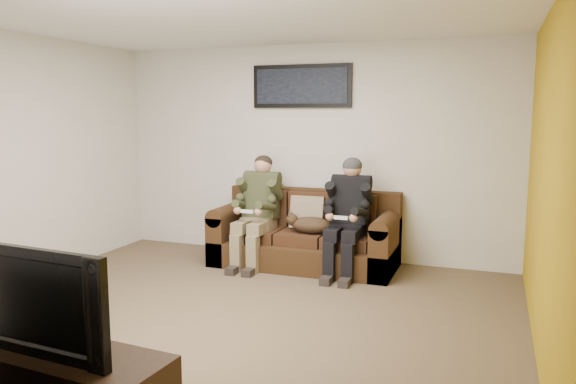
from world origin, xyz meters
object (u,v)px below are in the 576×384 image
at_px(person_right, 348,210).
at_px(cat, 310,224).
at_px(person_left, 258,204).
at_px(sofa, 306,237).
at_px(framed_poster, 302,86).
at_px(television, 46,297).

xyz_separation_m(person_right, cat, (-0.44, -0.02, -0.20)).
bearing_deg(cat, person_left, 178.17).
relative_size(person_left, person_right, 0.99).
distance_m(person_right, cat, 0.48).
relative_size(sofa, cat, 3.22).
xyz_separation_m(sofa, person_right, (0.54, -0.18, 0.39)).
bearing_deg(cat, framed_poster, 117.27).
xyz_separation_m(person_right, television, (-0.83, -3.60, 0.05)).
distance_m(sofa, television, 3.81).
bearing_deg(sofa, person_right, -17.95).
distance_m(person_left, framed_poster, 1.54).
xyz_separation_m(sofa, television, (-0.28, -3.78, 0.44)).
bearing_deg(framed_poster, person_left, -121.27).
bearing_deg(person_left, television, -85.84).
xyz_separation_m(person_right, framed_poster, (-0.74, 0.57, 1.38)).
bearing_deg(person_right, person_left, -179.98).
bearing_deg(person_left, cat, -1.83).
bearing_deg(framed_poster, person_right, -37.28).
distance_m(cat, television, 3.61).
relative_size(person_left, television, 1.20).
height_order(person_left, television, person_left).
height_order(sofa, television, television).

